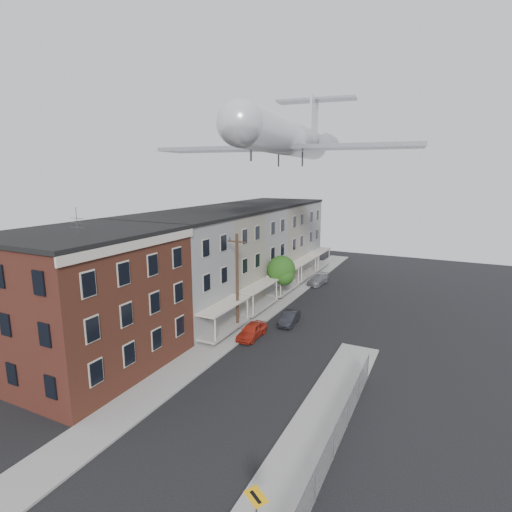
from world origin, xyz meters
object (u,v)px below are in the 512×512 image
Objects in this scene: warning_sign at (256,505)px; car_mid at (289,318)px; utility_pole at (237,281)px; street_tree at (282,271)px; car_near at (252,331)px; airplane at (290,138)px; car_far at (318,280)px.

car_mid is (-7.40, 22.46, -1.28)m from warning_sign.
street_tree is at bearing 88.11° from utility_pole.
utility_pole is at bearing -142.75° from car_mid.
utility_pole is 4.61m from car_near.
car_near is at bearing -28.07° from utility_pole.
car_near is at bearing -116.65° from car_mid.
airplane reaches higher than utility_pole.
utility_pole is at bearing -91.89° from street_tree.
utility_pole is at bearing -95.19° from airplane.
car_near reaches higher than car_mid.
car_near is (2.00, -1.07, -4.01)m from utility_pole.
car_far is (-1.80, 14.89, 0.01)m from car_mid.
warning_sign is 38.49m from car_far.
car_far is (0.00, 19.39, -0.05)m from car_near.
warning_sign is 0.09× the size of airplane.
car_near is at bearing -81.35° from street_tree.
car_far is at bearing 103.84° from warning_sign.
car_near reaches higher than car_far.
utility_pole reaches higher than car_near.
car_mid is (3.80, 3.43, -4.07)m from utility_pole.
car_mid is at bearing -77.21° from car_far.
utility_pole reaches higher than street_tree.
street_tree is (-10.87, 28.95, 1.57)m from warning_sign.
airplane is at bearing 109.45° from warning_sign.
airplane is at bearing 84.81° from utility_pole.
warning_sign is at bearing -59.52° from utility_pole.
street_tree is 11.46m from car_near.
airplane is (-2.88, 6.65, 17.28)m from car_mid.
airplane is (-10.28, 29.11, 16.00)m from warning_sign.
car_far is (1.67, 8.40, -2.84)m from street_tree.
utility_pole is (-11.20, 19.03, 2.79)m from warning_sign.
utility_pole is 2.14× the size of car_far.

